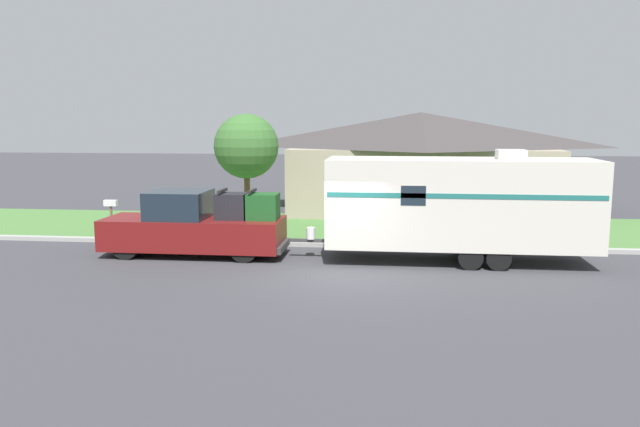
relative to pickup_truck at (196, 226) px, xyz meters
The scene contains 8 objects.
ground_plane 5.09m from the pickup_truck, 23.26° to the right, with size 120.00×120.00×0.00m, color #38383D.
curb_strip 5.00m from the pickup_truck, 21.08° to the left, with size 80.00×0.30×0.14m.
lawn_strip 7.17m from the pickup_truck, 49.70° to the left, with size 80.00×7.00×0.03m.
house_across_street 13.20m from the pickup_truck, 55.46° to the left, with size 12.64×7.41×4.59m.
pickup_truck is the anchor object (origin of this frame).
travel_trailer 8.18m from the pickup_truck, ahead, with size 9.09×2.31×3.39m.
mailbox 5.07m from the pickup_truck, 144.84° to the left, with size 0.48×0.20×1.33m.
tree_in_yard 6.27m from the pickup_truck, 87.04° to the left, with size 2.60×2.60×4.49m.
Camera 1 is at (1.45, -16.79, 4.25)m, focal length 35.00 mm.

